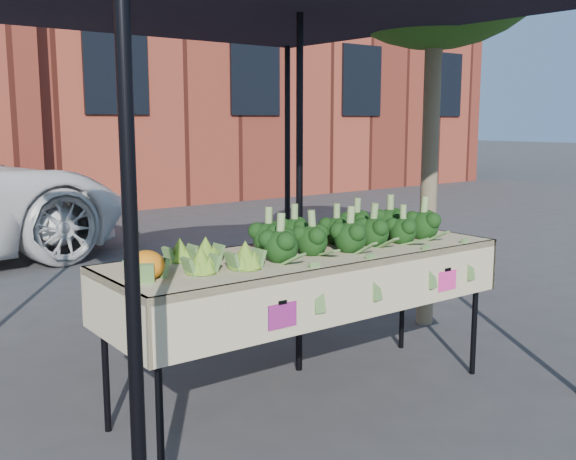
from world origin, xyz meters
name	(u,v)px	position (x,y,z in m)	size (l,w,h in m)	color
ground	(327,394)	(0.00, 0.00, 0.00)	(90.00, 90.00, 0.00)	#323235
table	(309,327)	(-0.14, 0.01, 0.45)	(2.42, 0.86, 0.90)	beige
canopy	(247,166)	(-0.23, 0.50, 1.37)	(3.16, 3.16, 2.74)	black
broccoli_heap	(342,226)	(0.13, 0.03, 1.02)	(1.35, 0.55, 0.24)	#0C330F
romanesco_cluster	(207,248)	(-0.81, 0.04, 0.99)	(0.42, 0.56, 0.19)	#7EAC2F
cauliflower_pair	(146,262)	(-1.19, -0.04, 0.98)	(0.19, 0.19, 0.17)	orange
street_tree	(432,85)	(1.59, 0.60, 1.92)	(1.95, 1.95, 3.84)	#1E4C14
building_right	(212,19)	(7.00, 12.50, 4.25)	(12.00, 8.00, 8.50)	maroon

